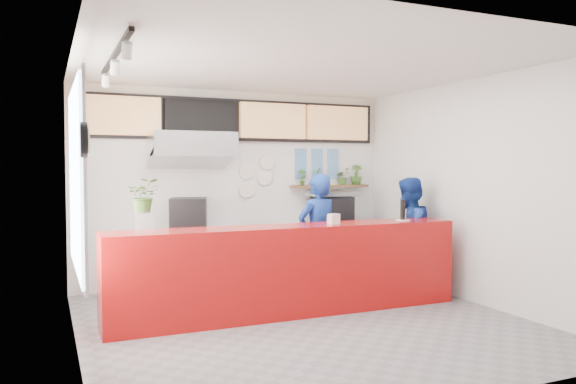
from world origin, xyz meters
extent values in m
plane|color=slate|center=(0.00, 0.00, 0.00)|extent=(5.00, 5.00, 0.00)
plane|color=silver|center=(0.00, 0.00, 3.00)|extent=(5.00, 5.00, 0.00)
plane|color=white|center=(0.00, 2.50, 1.50)|extent=(5.00, 0.00, 5.00)
plane|color=white|center=(-2.50, 0.00, 1.50)|extent=(0.00, 5.00, 5.00)
plane|color=white|center=(2.50, 0.00, 1.50)|extent=(0.00, 5.00, 5.00)
cube|color=#9F0B0B|center=(0.00, 0.40, 0.55)|extent=(4.50, 0.60, 1.10)
cube|color=beige|center=(0.00, 2.49, 2.60)|extent=(5.00, 0.02, 0.80)
cube|color=#B2B5BA|center=(-0.80, 2.20, 0.45)|extent=(1.80, 0.60, 0.90)
cube|color=black|center=(-0.84, 2.20, 1.13)|extent=(0.65, 0.65, 0.47)
cube|color=#B2B5BA|center=(-0.80, 2.15, 2.15)|extent=(1.20, 0.70, 0.35)
cube|color=#B2B5BA|center=(-0.80, 2.15, 1.95)|extent=(1.20, 0.69, 0.31)
cube|color=#B2B5BA|center=(1.50, 2.20, 0.45)|extent=(1.80, 0.60, 0.90)
cube|color=black|center=(1.53, 2.20, 1.12)|extent=(0.80, 0.69, 0.43)
cube|color=#A2A6A9|center=(1.53, 2.20, 1.38)|extent=(0.80, 0.59, 0.07)
cube|color=brown|center=(1.60, 2.40, 1.50)|extent=(1.40, 0.18, 0.04)
cube|color=tan|center=(-1.75, 2.38, 2.55)|extent=(1.10, 0.10, 0.55)
cube|color=black|center=(-0.59, 2.38, 2.55)|extent=(1.10, 0.10, 0.55)
cube|color=tan|center=(0.57, 2.38, 2.55)|extent=(1.10, 0.10, 0.55)
cube|color=tan|center=(1.73, 2.38, 2.55)|extent=(1.10, 0.10, 0.55)
cube|color=black|center=(0.00, 2.46, 2.55)|extent=(4.80, 0.04, 0.65)
cube|color=silver|center=(-2.47, 0.30, 1.70)|extent=(0.04, 2.20, 1.90)
cube|color=#B2B5BA|center=(-2.45, 0.30, 1.70)|extent=(0.03, 2.30, 2.00)
cylinder|color=black|center=(-2.46, -0.90, 2.05)|extent=(0.05, 0.30, 0.30)
cylinder|color=white|center=(-2.43, -0.90, 2.05)|extent=(0.02, 0.26, 0.26)
cube|color=black|center=(-2.10, 0.00, 2.94)|extent=(0.05, 2.40, 0.04)
cylinder|color=silver|center=(0.15, 2.47, 1.75)|extent=(0.24, 0.03, 0.24)
cylinder|color=silver|center=(0.45, 2.47, 1.65)|extent=(0.24, 0.03, 0.24)
cylinder|color=silver|center=(0.15, 2.47, 1.45)|extent=(0.24, 0.03, 0.24)
cylinder|color=silver|center=(0.50, 2.47, 1.90)|extent=(0.24, 0.03, 0.24)
cube|color=#598CBF|center=(1.10, 2.48, 2.00)|extent=(0.20, 0.02, 0.25)
cube|color=#598CBF|center=(1.40, 2.48, 2.00)|extent=(0.20, 0.02, 0.25)
cube|color=#598CBF|center=(1.70, 2.48, 2.00)|extent=(0.20, 0.02, 0.25)
cube|color=#598CBF|center=(1.10, 2.48, 1.75)|extent=(0.20, 0.02, 0.25)
cube|color=#598CBF|center=(1.40, 2.48, 1.75)|extent=(0.20, 0.02, 0.25)
cube|color=#598CBF|center=(1.70, 2.48, 1.75)|extent=(0.20, 0.02, 0.25)
imported|color=navy|center=(0.69, 1.03, 0.86)|extent=(0.70, 0.53, 1.73)
imported|color=navy|center=(2.08, 0.86, 0.84)|extent=(1.01, 0.94, 1.67)
imported|color=#345C20|center=(1.09, 2.40, 1.66)|extent=(0.15, 0.11, 0.27)
imported|color=#345C20|center=(1.36, 2.40, 1.67)|extent=(0.21, 0.19, 0.30)
imported|color=#345C20|center=(1.84, 2.40, 1.66)|extent=(0.31, 0.29, 0.28)
imported|color=#345C20|center=(2.11, 2.40, 1.69)|extent=(0.23, 0.22, 0.34)
cylinder|color=silver|center=(-1.77, 0.35, 1.22)|extent=(0.27, 0.27, 0.25)
imported|color=#345C20|center=(-1.77, 0.35, 1.51)|extent=(0.38, 0.34, 0.38)
cube|color=silver|center=(0.58, 0.35, 1.16)|extent=(0.17, 0.13, 0.13)
cylinder|color=silver|center=(1.64, 0.37, 1.11)|extent=(0.22, 0.22, 0.01)
cylinder|color=black|center=(1.64, 0.37, 1.25)|extent=(0.09, 0.09, 0.27)
camera|label=1|loc=(-2.77, -5.90, 1.83)|focal=35.00mm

